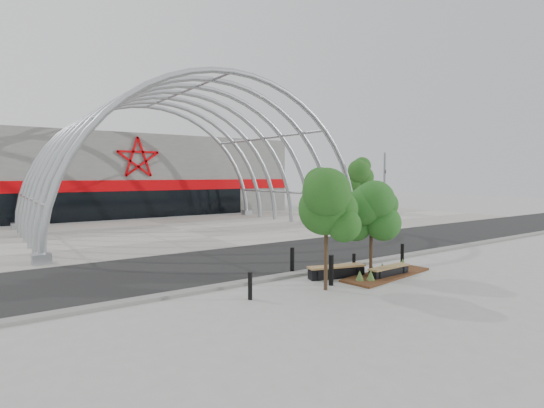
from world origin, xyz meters
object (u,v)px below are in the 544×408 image
(bench_1, at_px, (389,272))
(street_tree_0, at_px, (326,204))
(bollard_2, at_px, (292,260))
(signal_pole, at_px, (384,191))
(bench_0, at_px, (336,272))
(street_tree_1, at_px, (372,209))

(bench_1, bearing_deg, street_tree_0, 179.55)
(street_tree_0, xyz_separation_m, bollard_2, (0.57, 2.70, -2.51))
(street_tree_0, height_order, bench_1, street_tree_0)
(signal_pole, xyz_separation_m, bench_0, (-11.86, -7.79, -2.71))
(signal_pole, height_order, bollard_2, signal_pole)
(street_tree_0, bearing_deg, bench_1, -0.45)
(signal_pole, bearing_deg, street_tree_0, -146.50)
(street_tree_0, bearing_deg, signal_pole, 33.50)
(signal_pole, height_order, bench_1, signal_pole)
(bench_1, relative_size, bollard_2, 1.94)
(street_tree_1, xyz_separation_m, bench_0, (-1.16, 0.72, -2.49))
(bench_1, bearing_deg, bench_0, 148.33)
(signal_pole, bearing_deg, bench_1, -138.50)
(street_tree_0, height_order, street_tree_1, street_tree_0)
(signal_pole, distance_m, bollard_2, 14.44)
(street_tree_1, bearing_deg, bench_0, 148.09)
(street_tree_1, relative_size, bench_1, 1.81)
(bollard_2, bearing_deg, bench_0, -58.90)
(bench_1, xyz_separation_m, bollard_2, (-2.78, 2.73, 0.33))
(street_tree_0, relative_size, bench_1, 2.02)
(signal_pole, distance_m, bench_0, 14.44)
(street_tree_0, distance_m, bench_0, 3.38)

